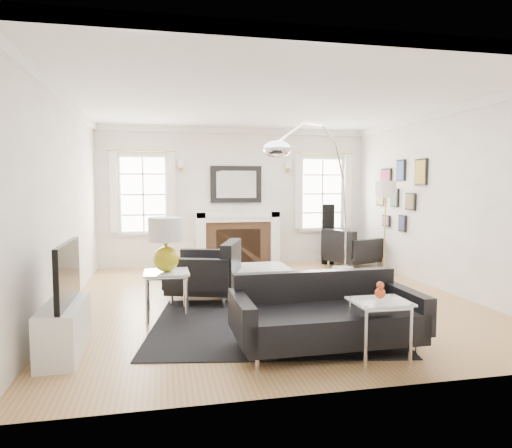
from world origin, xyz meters
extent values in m
plane|color=#A87446|center=(0.00, 0.00, 0.00)|extent=(6.00, 6.00, 0.00)
cube|color=white|center=(0.00, 3.00, 1.40)|extent=(5.50, 0.04, 2.80)
cube|color=white|center=(0.00, -3.00, 1.40)|extent=(5.50, 0.04, 2.80)
cube|color=white|center=(-2.75, 0.00, 1.40)|extent=(0.04, 6.00, 2.80)
cube|color=white|center=(2.75, 0.00, 1.40)|extent=(0.04, 6.00, 2.80)
cube|color=white|center=(0.00, 0.00, 2.80)|extent=(5.50, 6.00, 0.02)
cube|color=white|center=(0.00, 0.00, 2.74)|extent=(5.50, 6.00, 0.12)
cube|color=white|center=(-0.75, 2.80, 0.55)|extent=(0.18, 0.38, 1.10)
cube|color=white|center=(0.75, 2.80, 0.55)|extent=(0.18, 0.38, 1.10)
cube|color=white|center=(0.00, 2.80, 1.05)|extent=(1.70, 0.38, 0.12)
cube|color=white|center=(0.00, 2.80, 0.95)|extent=(1.50, 0.34, 0.10)
cube|color=brown|center=(0.00, 2.82, 0.45)|extent=(1.30, 0.30, 0.90)
cube|color=black|center=(0.00, 2.72, 0.38)|extent=(0.90, 0.10, 0.76)
cube|color=brown|center=(0.00, 2.55, 0.02)|extent=(1.70, 0.50, 0.04)
cube|color=black|center=(0.00, 2.96, 1.65)|extent=(1.05, 0.06, 0.75)
cube|color=white|center=(0.00, 2.92, 1.65)|extent=(0.82, 0.02, 0.55)
cube|color=white|center=(-1.85, 2.97, 1.45)|extent=(1.00, 0.05, 1.60)
cube|color=white|center=(-1.85, 2.94, 1.45)|extent=(0.84, 0.02, 1.44)
cube|color=white|center=(-2.40, 2.87, 1.50)|extent=(0.14, 0.05, 1.55)
cube|color=white|center=(-1.30, 2.87, 1.50)|extent=(0.14, 0.05, 1.55)
cube|color=white|center=(1.85, 2.97, 1.45)|extent=(1.00, 0.05, 1.60)
cube|color=white|center=(1.85, 2.94, 1.45)|extent=(0.84, 0.02, 1.44)
cube|color=white|center=(1.30, 2.87, 1.50)|extent=(0.14, 0.05, 1.55)
cube|color=white|center=(2.40, 2.87, 1.50)|extent=(0.14, 0.05, 1.55)
cube|color=black|center=(2.72, 0.60, 1.85)|extent=(0.03, 0.34, 0.44)
cube|color=#B59130|center=(2.70, 0.60, 1.85)|extent=(0.01, 0.29, 0.39)
cube|color=black|center=(2.72, 1.25, 1.90)|extent=(0.03, 0.28, 0.38)
cube|color=#365696|center=(2.70, 1.25, 1.90)|extent=(0.01, 0.23, 0.33)
cube|color=black|center=(2.72, 1.80, 1.80)|extent=(0.03, 0.40, 0.30)
cube|color=#BB3953|center=(2.70, 1.80, 1.80)|extent=(0.01, 0.35, 0.25)
cube|color=black|center=(2.72, 0.90, 1.35)|extent=(0.03, 0.30, 0.30)
cube|color=olive|center=(2.70, 0.90, 1.35)|extent=(0.01, 0.25, 0.25)
cube|color=black|center=(2.72, 1.45, 1.40)|extent=(0.03, 0.26, 0.34)
cube|color=#416D4E|center=(2.70, 1.45, 1.40)|extent=(0.01, 0.21, 0.29)
cube|color=black|center=(2.72, 2.00, 1.35)|extent=(0.03, 0.32, 0.24)
cube|color=#A99A48|center=(2.70, 2.00, 1.35)|extent=(0.01, 0.27, 0.19)
cube|color=black|center=(2.72, 1.15, 0.95)|extent=(0.03, 0.24, 0.30)
cube|color=navy|center=(2.70, 1.15, 0.95)|extent=(0.01, 0.19, 0.25)
cube|color=black|center=(2.72, 1.75, 0.95)|extent=(0.03, 0.28, 0.22)
cube|color=#8C526F|center=(2.70, 1.75, 0.95)|extent=(0.01, 0.23, 0.17)
cube|color=white|center=(-2.45, -1.70, 0.25)|extent=(0.35, 1.00, 0.50)
cube|color=black|center=(-2.40, -1.70, 0.80)|extent=(0.05, 1.00, 0.58)
cube|color=black|center=(-0.28, -1.20, 0.01)|extent=(3.07, 2.70, 0.01)
cube|color=black|center=(0.07, -2.12, 0.27)|extent=(1.76, 0.84, 0.29)
cube|color=black|center=(0.07, -1.75, 0.49)|extent=(1.75, 0.15, 0.49)
cube|color=black|center=(-0.79, -2.13, 0.39)|extent=(0.14, 0.83, 0.37)
cube|color=black|center=(0.93, -2.12, 0.39)|extent=(0.14, 0.83, 0.37)
cube|color=black|center=(-0.94, 0.16, 0.31)|extent=(1.13, 1.13, 0.34)
cube|color=black|center=(-0.55, 0.04, 0.56)|extent=(0.43, 0.90, 0.56)
cube|color=black|center=(-0.80, 0.59, 0.45)|extent=(0.89, 0.41, 0.43)
cube|color=black|center=(-1.08, -0.26, 0.45)|extent=(0.89, 0.41, 0.43)
cube|color=black|center=(2.20, 2.13, 0.29)|extent=(1.06, 1.06, 0.31)
cube|color=black|center=(1.86, 1.99, 0.51)|extent=(0.44, 0.81, 0.51)
cube|color=black|center=(2.35, 1.75, 0.41)|extent=(0.80, 0.42, 0.39)
cube|color=black|center=(2.05, 2.51, 0.41)|extent=(0.80, 0.42, 0.39)
cube|color=silver|center=(-0.05, 0.46, 0.38)|extent=(0.87, 0.87, 0.02)
cylinder|color=silver|center=(-0.44, 0.06, 0.19)|extent=(0.04, 0.04, 0.39)
cylinder|color=silver|center=(0.35, 0.06, 0.19)|extent=(0.04, 0.04, 0.39)
cylinder|color=silver|center=(-0.44, 0.85, 0.19)|extent=(0.04, 0.04, 0.39)
cylinder|color=silver|center=(0.35, 0.85, 0.19)|extent=(0.04, 0.04, 0.39)
cube|color=silver|center=(-1.46, -0.72, 0.58)|extent=(0.54, 0.54, 0.02)
cylinder|color=silver|center=(-1.69, -0.95, 0.29)|extent=(0.04, 0.04, 0.59)
cylinder|color=silver|center=(-1.24, -0.95, 0.29)|extent=(0.04, 0.04, 0.59)
cylinder|color=silver|center=(-1.69, -0.49, 0.29)|extent=(0.04, 0.04, 0.59)
cylinder|color=silver|center=(-1.24, -0.49, 0.29)|extent=(0.04, 0.04, 0.59)
cube|color=silver|center=(0.45, -2.46, 0.56)|extent=(0.52, 0.43, 0.02)
cylinder|color=silver|center=(0.24, -2.64, 0.28)|extent=(0.04, 0.04, 0.57)
cylinder|color=silver|center=(0.67, -2.64, 0.28)|extent=(0.04, 0.04, 0.57)
cylinder|color=silver|center=(0.24, -2.28, 0.28)|extent=(0.04, 0.04, 0.57)
cylinder|color=silver|center=(0.67, -2.28, 0.28)|extent=(0.04, 0.04, 0.57)
sphere|color=gold|center=(-1.46, -0.72, 0.74)|extent=(0.31, 0.31, 0.31)
cylinder|color=gold|center=(-1.46, -0.72, 0.90)|extent=(0.04, 0.04, 0.12)
cylinder|color=white|center=(-1.46, -0.72, 1.10)|extent=(0.41, 0.41, 0.29)
sphere|color=#C74219|center=(0.45, -2.46, 0.64)|extent=(0.10, 0.10, 0.10)
sphere|color=#C74219|center=(0.45, -2.46, 0.71)|extent=(0.07, 0.07, 0.07)
cube|color=silver|center=(1.56, 0.96, 0.11)|extent=(0.28, 0.44, 0.22)
ellipsoid|color=silver|center=(0.00, -0.37, 2.11)|extent=(0.38, 0.38, 0.23)
cylinder|color=gold|center=(2.20, 0.81, 0.02)|extent=(0.22, 0.22, 0.03)
cylinder|color=gold|center=(2.20, 0.81, 0.75)|extent=(0.03, 0.03, 1.51)
cylinder|color=white|center=(2.20, 0.81, 1.56)|extent=(0.35, 0.35, 0.28)
cube|color=black|center=(1.88, 2.65, 0.62)|extent=(0.31, 0.31, 1.24)
camera|label=1|loc=(-1.52, -6.27, 1.63)|focal=32.00mm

